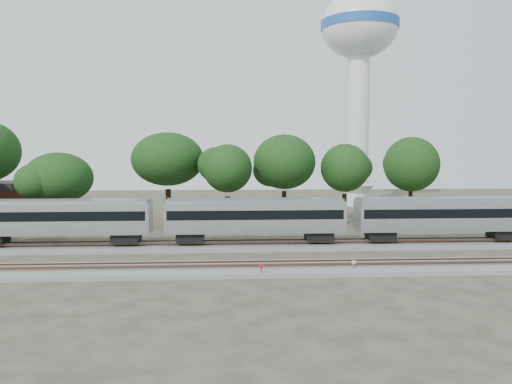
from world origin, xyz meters
TOP-DOWN VIEW (x-y plane):
  - ground at (0.00, 0.00)m, footprint 160.00×160.00m
  - track_far at (0.00, 6.00)m, footprint 160.00×5.00m
  - track_near at (0.00, -4.00)m, footprint 160.00×5.00m
  - train at (23.36, 6.00)m, footprint 134.12×3.27m
  - switch_stand_red at (3.37, -6.28)m, footprint 0.34×0.17m
  - switch_stand_white at (10.96, -5.21)m, footprint 0.35×0.07m
  - switch_lever at (6.89, -5.72)m, footprint 0.57×0.46m
  - water_tower at (23.76, 42.90)m, footprint 13.42×13.42m
  - brick_building at (-31.37, 28.19)m, footprint 12.20×9.25m
  - tree_2 at (-18.82, 14.42)m, footprint 6.87×6.87m
  - tree_3 at (-7.25, 22.98)m, footprint 8.91×8.91m
  - tree_4 at (0.75, 18.18)m, footprint 7.81×7.81m
  - tree_5 at (8.26, 21.15)m, footprint 8.55×8.55m
  - tree_6 at (16.48, 21.56)m, footprint 7.72×7.72m
  - tree_7 at (28.11, 28.38)m, footprint 7.99×7.99m

SIDE VIEW (x-z plane):
  - ground at x=0.00m, z-range 0.00..0.00m
  - switch_lever at x=6.89m, z-range 0.00..0.30m
  - track_far at x=0.00m, z-range -0.16..0.57m
  - track_near at x=0.00m, z-range -0.16..0.57m
  - switch_stand_white at x=10.96m, z-range 0.15..1.25m
  - switch_stand_red at x=3.37m, z-range 0.16..1.28m
  - brick_building at x=-31.37m, z-range 0.02..5.49m
  - train at x=23.36m, z-range 0.91..5.74m
  - tree_2 at x=-18.82m, z-range 1.89..11.58m
  - tree_6 at x=16.48m, z-range 2.13..13.01m
  - tree_4 at x=0.75m, z-range 2.16..13.17m
  - tree_7 at x=28.11m, z-range 2.21..13.47m
  - tree_5 at x=8.26m, z-range 2.37..14.43m
  - tree_3 at x=-7.25m, z-range 2.47..15.03m
  - water_tower at x=23.76m, z-range 8.95..46.10m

